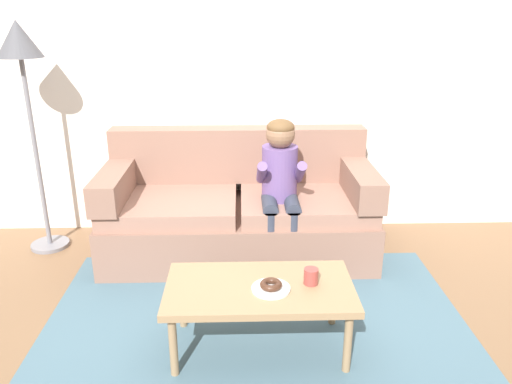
{
  "coord_description": "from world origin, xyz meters",
  "views": [
    {
      "loc": [
        -0.08,
        -2.76,
        1.83
      ],
      "look_at": [
        0.02,
        0.45,
        0.65
      ],
      "focal_mm": 34.99,
      "sensor_mm": 36.0,
      "label": 1
    }
  ],
  "objects_px": {
    "coffee_table": "(260,292)",
    "person_child": "(280,180)",
    "mug": "(311,276)",
    "donut": "(271,285)",
    "floor_lamp": "(22,66)",
    "couch": "(239,212)"
  },
  "relations": [
    {
      "from": "coffee_table",
      "to": "person_child",
      "type": "height_order",
      "value": "person_child"
    },
    {
      "from": "coffee_table",
      "to": "person_child",
      "type": "xyz_separation_m",
      "value": [
        0.19,
        1.02,
        0.3
      ]
    },
    {
      "from": "person_child",
      "to": "mug",
      "type": "height_order",
      "value": "person_child"
    },
    {
      "from": "coffee_table",
      "to": "person_child",
      "type": "bearing_deg",
      "value": 79.56
    },
    {
      "from": "donut",
      "to": "mug",
      "type": "bearing_deg",
      "value": 14.58
    },
    {
      "from": "donut",
      "to": "floor_lamp",
      "type": "bearing_deg",
      "value": 140.8
    },
    {
      "from": "coffee_table",
      "to": "person_child",
      "type": "distance_m",
      "value": 1.08
    },
    {
      "from": "floor_lamp",
      "to": "mug",
      "type": "bearing_deg",
      "value": -34.7
    },
    {
      "from": "couch",
      "to": "coffee_table",
      "type": "relative_size",
      "value": 1.98
    },
    {
      "from": "couch",
      "to": "person_child",
      "type": "bearing_deg",
      "value": -34.14
    },
    {
      "from": "coffee_table",
      "to": "donut",
      "type": "xyz_separation_m",
      "value": [
        0.06,
        -0.05,
        0.08
      ]
    },
    {
      "from": "donut",
      "to": "floor_lamp",
      "type": "height_order",
      "value": "floor_lamp"
    },
    {
      "from": "person_child",
      "to": "floor_lamp",
      "type": "distance_m",
      "value": 2.04
    },
    {
      "from": "person_child",
      "to": "mug",
      "type": "relative_size",
      "value": 12.24
    },
    {
      "from": "donut",
      "to": "mug",
      "type": "height_order",
      "value": "mug"
    },
    {
      "from": "coffee_table",
      "to": "floor_lamp",
      "type": "xyz_separation_m",
      "value": [
        -1.67,
        1.36,
        1.08
      ]
    },
    {
      "from": "person_child",
      "to": "floor_lamp",
      "type": "relative_size",
      "value": 0.63
    },
    {
      "from": "couch",
      "to": "donut",
      "type": "relative_size",
      "value": 16.97
    },
    {
      "from": "person_child",
      "to": "couch",
      "type": "bearing_deg",
      "value": 145.86
    },
    {
      "from": "coffee_table",
      "to": "person_child",
      "type": "relative_size",
      "value": 0.94
    },
    {
      "from": "couch",
      "to": "coffee_table",
      "type": "bearing_deg",
      "value": -84.57
    },
    {
      "from": "coffee_table",
      "to": "donut",
      "type": "distance_m",
      "value": 0.11
    }
  ]
}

